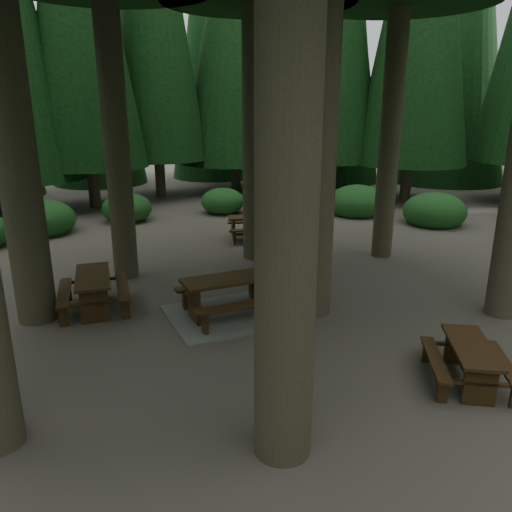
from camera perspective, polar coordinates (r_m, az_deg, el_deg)
ground at (r=10.77m, az=3.94°, el=-7.58°), size 80.00×80.00×0.00m
picnic_table_b at (r=11.78m, az=-18.07°, el=-3.36°), size 2.08×2.29×0.82m
picnic_table_c at (r=10.95m, az=-2.93°, el=-5.29°), size 3.06×2.72×0.89m
picnic_table_d at (r=17.12m, az=-0.14°, el=3.67°), size 2.32×2.21×0.79m
picnic_table_e at (r=9.09m, az=23.25°, el=-10.66°), size 2.06×2.06×0.70m
shrub_ring at (r=11.56m, az=4.13°, el=-3.66°), size 23.86×24.64×1.49m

